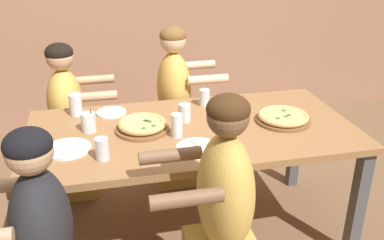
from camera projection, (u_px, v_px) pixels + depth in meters
The scene contains 16 objects.
ground_plane at pixel (192, 233), 2.75m from camera, with size 18.00×18.00×0.00m, color brown.
dining_table at pixel (192, 141), 2.48m from camera, with size 1.86×0.93×0.75m.
pizza_board_main at pixel (142, 125), 2.40m from camera, with size 0.30×0.30×0.06m.
pizza_board_second at pixel (283, 117), 2.52m from camera, with size 0.32×0.32×0.05m.
empty_plate_a at pixel (111, 112), 2.64m from camera, with size 0.18×0.18×0.02m.
empty_plate_b at pixel (68, 149), 2.20m from camera, with size 0.24×0.24×0.02m.
empty_plate_c at pixel (198, 148), 2.21m from camera, with size 0.23×0.23×0.02m.
cocktail_glass_blue at pixel (89, 123), 2.39m from camera, with size 0.08×0.08×0.14m.
drinking_glass_a at pixel (102, 150), 2.09m from camera, with size 0.07×0.07×0.11m.
drinking_glass_b at pixel (76, 106), 2.59m from camera, with size 0.08×0.08×0.13m.
drinking_glass_c at pixel (177, 127), 2.32m from camera, with size 0.06×0.06×0.13m.
drinking_glass_d at pixel (185, 114), 2.51m from camera, with size 0.07×0.07×0.11m.
drinking_glass_e at pixel (204, 99), 2.74m from camera, with size 0.07×0.07×0.11m.
diner_far_center at pixel (175, 114), 3.14m from camera, with size 0.51×0.40×1.19m.
diner_far_left at pixel (69, 128), 3.01m from camera, with size 0.51×0.40×1.11m.
diner_near_center at pixel (223, 232), 1.92m from camera, with size 0.51×0.40×1.20m.
Camera 1 is at (-0.49, -2.16, 1.79)m, focal length 40.00 mm.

